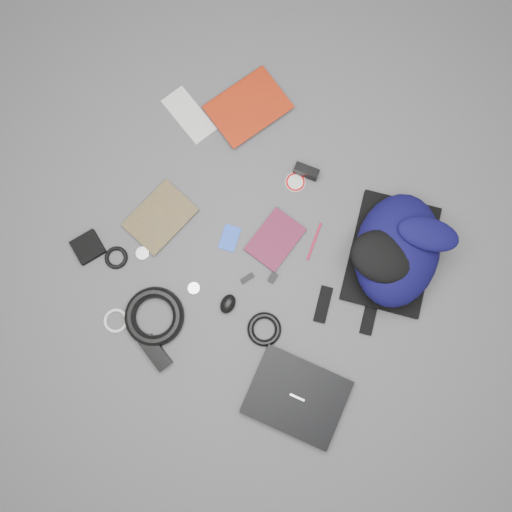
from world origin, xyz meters
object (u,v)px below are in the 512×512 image
Objects in this scene: compact_camera at (306,172)px; backpack at (397,250)px; textbook_red at (232,86)px; comic_book at (144,202)px; laptop at (297,397)px; dvd_case at (275,239)px; pouch at (88,247)px; mouse at (228,304)px; power_brick at (156,353)px.

backpack is at bearing -23.51° from compact_camera.
textbook_red reaches higher than comic_book.
comic_book is (-0.82, -0.42, -0.08)m from backpack.
backpack is 0.61m from laptop.
backpack reaches higher than compact_camera.
pouch is at bearing -140.41° from dvd_case.
pouch is (-0.01, -0.80, -0.00)m from textbook_red.
mouse reaches higher than pouch.
dvd_case is at bearing 78.82° from mouse.
compact_camera is at bearing 53.29° from comic_book.
compact_camera reaches higher than pouch.
comic_book is at bearing -71.54° from textbook_red.
compact_camera reaches higher than comic_book.
textbook_red is at bearing 97.29° from comic_book.
backpack reaches higher than pouch.
pouch is at bearing -139.10° from compact_camera.
backpack is at bearing 79.25° from laptop.
textbook_red and power_brick have the same top height.
dvd_case is (0.46, 0.19, -0.00)m from comic_book.
laptop is 1.15× the size of textbook_red.
backpack reaches higher than laptop.
textbook_red is 0.61m from dvd_case.
textbook_red is at bearing 150.77° from compact_camera.
comic_book is 0.50m from dvd_case.
backpack is 1.09m from pouch.
laptop is 0.56m from dvd_case.
laptop reaches higher than comic_book.
power_brick is (-0.07, -0.58, 0.01)m from dvd_case.
compact_camera reaches higher than power_brick.
comic_book is (-0.86, 0.19, -0.01)m from laptop.
comic_book is at bearing 148.41° from power_brick.
dvd_case is (-0.40, 0.38, -0.01)m from laptop.
laptop is at bearing -8.55° from comic_book.
power_brick is at bearing -99.02° from dvd_case.
compact_camera reaches higher than laptop.
laptop is 2.56× the size of power_brick.
laptop is 0.80m from compact_camera.
compact_camera is (0.43, -0.09, 0.01)m from textbook_red.
laptop reaches higher than pouch.
textbook_red is 0.82m from mouse.
mouse is at bearing -7.23° from comic_book.
compact_camera is (-0.07, 0.27, 0.02)m from dvd_case.
laptop is at bearing -28.27° from mouse.
power_brick reaches higher than comic_book.
compact_camera is at bearing 149.61° from backpack.
compact_camera reaches higher than textbook_red.
comic_book is at bearing 152.42° from laptop.
dvd_case is at bearing 121.18° from laptop.
pouch is at bearing -166.59° from backpack.
mouse is at bearing 150.81° from laptop.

